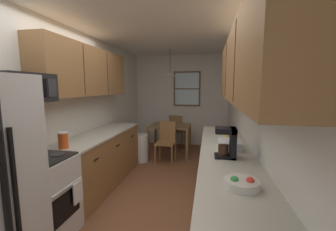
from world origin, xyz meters
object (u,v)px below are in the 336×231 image
object	(u,v)px
storage_canister	(63,140)
coffee_maker	(228,142)
microwave_over_range	(21,88)
dining_chair_near	(166,140)
dish_rack	(229,144)
dining_table	(170,130)
dining_chair_far	(177,129)
fruit_bowl	(242,183)
mug_by_coffeemaker	(227,135)
trash_bin	(141,148)
stove_range	(40,198)

from	to	relation	value
storage_canister	coffee_maker	xyz separation A→B (m)	(1.99, 0.02, 0.07)
microwave_over_range	coffee_maker	world-z (taller)	microwave_over_range
dining_chair_near	dish_rack	world-z (taller)	dish_rack
dining_table	dining_chair_near	xyz separation A→B (m)	(0.03, -0.60, -0.11)
dining_chair_far	fruit_bowl	bearing A→B (deg)	-74.85
coffee_maker	mug_by_coffeemaker	distance (m)	0.89
trash_bin	mug_by_coffeemaker	bearing A→B (deg)	-35.32
stove_range	trash_bin	xyz separation A→B (m)	(0.29, 2.57, -0.16)
stove_range	dining_chair_near	bearing A→B (deg)	71.58
microwave_over_range	fruit_bowl	size ratio (longest dim) A/B	2.33
dining_chair_near	dining_chair_far	world-z (taller)	same
dining_chair_near	dish_rack	distance (m)	2.18
dining_chair_near	dining_chair_far	distance (m)	1.21
coffee_maker	dining_chair_near	bearing A→B (deg)	117.19
mug_by_coffeemaker	dining_chair_near	bearing A→B (deg)	132.36
microwave_over_range	trash_bin	distance (m)	2.93
microwave_over_range	dish_rack	bearing A→B (deg)	20.95
dining_table	trash_bin	world-z (taller)	dining_table
stove_range	dining_table	bearing A→B (deg)	75.30
microwave_over_range	dining_chair_far	world-z (taller)	microwave_over_range
microwave_over_range	coffee_maker	xyz separation A→B (m)	(2.09, 0.45, -0.58)
dining_chair_far	coffee_maker	size ratio (longest dim) A/B	2.74
dining_table	storage_canister	world-z (taller)	storage_canister
microwave_over_range	coffee_maker	size ratio (longest dim) A/B	1.86
dining_chair_far	dish_rack	bearing A→B (deg)	-69.74
dining_chair_near	storage_canister	xyz separation A→B (m)	(-0.88, -2.18, 0.50)
dining_chair_far	trash_bin	distance (m)	1.42
stove_range	mug_by_coffeemaker	xyz separation A→B (m)	(2.04, 1.33, 0.48)
dining_chair_near	storage_canister	world-z (taller)	storage_canister
mug_by_coffeemaker	fruit_bowl	xyz separation A→B (m)	(-0.01, -1.58, -0.01)
fruit_bowl	mug_by_coffeemaker	bearing A→B (deg)	89.51
storage_canister	dish_rack	xyz separation A→B (m)	(2.04, 0.39, -0.05)
trash_bin	dish_rack	xyz separation A→B (m)	(1.74, -1.75, 0.64)
microwave_over_range	mug_by_coffeemaker	size ratio (longest dim) A/B	4.82
trash_bin	storage_canister	distance (m)	2.27
dining_table	mug_by_coffeemaker	world-z (taller)	mug_by_coffeemaker
storage_canister	fruit_bowl	xyz separation A→B (m)	(2.03, -0.68, -0.07)
storage_canister	mug_by_coffeemaker	bearing A→B (deg)	23.77
microwave_over_range	storage_canister	size ratio (longest dim) A/B	2.94
dining_table	trash_bin	distance (m)	0.90
dining_chair_near	fruit_bowl	bearing A→B (deg)	-68.04
dining_chair_near	dining_chair_far	size ratio (longest dim) A/B	1.00
microwave_over_range	mug_by_coffeemaker	world-z (taller)	microwave_over_range
fruit_bowl	dining_chair_near	bearing A→B (deg)	111.96
microwave_over_range	dining_chair_near	size ratio (longest dim) A/B	0.68
microwave_over_range	dining_chair_far	distance (m)	4.13
microwave_over_range	storage_canister	distance (m)	0.79
mug_by_coffeemaker	storage_canister	bearing A→B (deg)	-156.23
dining_table	storage_canister	xyz separation A→B (m)	(-0.85, -2.79, 0.39)
microwave_over_range	dining_chair_near	distance (m)	3.02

